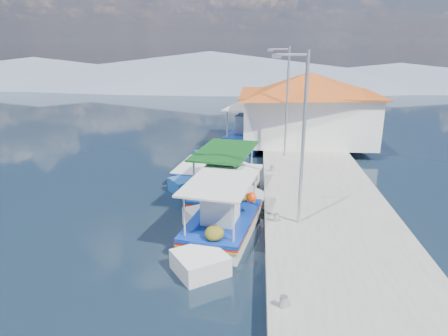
{
  "coord_description": "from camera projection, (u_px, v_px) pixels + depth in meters",
  "views": [
    {
      "loc": [
        3.07,
        -11.62,
        6.77
      ],
      "look_at": [
        1.57,
        5.77,
        1.3
      ],
      "focal_mm": 32.61,
      "sensor_mm": 36.0,
      "label": 1
    }
  ],
  "objects": [
    {
      "name": "main_caique",
      "position": [
        223.0,
        222.0,
        14.78
      ],
      "size": [
        2.97,
        7.2,
        2.41
      ],
      "rotation": [
        0.0,
        0.0,
        0.18
      ],
      "color": "silver",
      "rests_on": "ground"
    },
    {
      "name": "ground",
      "position": [
        161.0,
        257.0,
        13.33
      ],
      "size": [
        160.0,
        160.0,
        0.0
      ],
      "primitive_type": "plane",
      "color": "black",
      "rests_on": "ground"
    },
    {
      "name": "bollards",
      "position": [
        274.0,
        187.0,
        17.81
      ],
      "size": [
        0.2,
        17.2,
        0.3
      ],
      "color": "#A5A8AD",
      "rests_on": "quay"
    },
    {
      "name": "caique_green_canopy",
      "position": [
        225.0,
        194.0,
        17.7
      ],
      "size": [
        2.94,
        7.03,
        2.67
      ],
      "rotation": [
        0.0,
        0.0,
        0.18
      ],
      "color": "silver",
      "rests_on": "ground"
    },
    {
      "name": "lamp_post_near",
      "position": [
        301.0,
        131.0,
        13.71
      ],
      "size": [
        1.21,
        0.14,
        6.0
      ],
      "color": "#A5A8AD",
      "rests_on": "quay"
    },
    {
      "name": "mountain_ridge",
      "position": [
        281.0,
        72.0,
        65.42
      ],
      "size": [
        171.4,
        96.0,
        5.5
      ],
      "color": "slate",
      "rests_on": "ground"
    },
    {
      "name": "harbor_building",
      "position": [
        307.0,
        106.0,
        26.25
      ],
      "size": [
        10.49,
        10.49,
        4.4
      ],
      "color": "silver",
      "rests_on": "quay"
    },
    {
      "name": "quay",
      "position": [
        319.0,
        191.0,
        18.47
      ],
      "size": [
        5.0,
        44.0,
        0.5
      ],
      "primitive_type": "cube",
      "color": "#9C9A92",
      "rests_on": "ground"
    },
    {
      "name": "lamp_post_far",
      "position": [
        285.0,
        97.0,
        22.26
      ],
      "size": [
        1.21,
        0.14,
        6.0
      ],
      "color": "#A5A8AD",
      "rests_on": "quay"
    },
    {
      "name": "caique_blue_hull",
      "position": [
        198.0,
        172.0,
        21.04
      ],
      "size": [
        2.32,
        5.98,
        1.07
      ],
      "rotation": [
        0.0,
        0.0,
        0.14
      ],
      "color": "#1C57A8",
      "rests_on": "ground"
    },
    {
      "name": "caique_far",
      "position": [
        248.0,
        136.0,
        27.83
      ],
      "size": [
        3.64,
        8.09,
        2.91
      ],
      "rotation": [
        0.0,
        0.0,
        0.23
      ],
      "color": "#1C57A8",
      "rests_on": "ground"
    }
  ]
}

